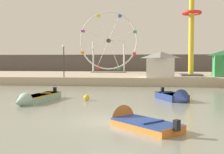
{
  "coord_description": "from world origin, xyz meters",
  "views": [
    {
      "loc": [
        1.65,
        -14.37,
        3.0
      ],
      "look_at": [
        -1.33,
        11.94,
        1.54
      ],
      "focal_mm": 46.83,
      "sensor_mm": 36.0,
      "label": 1
    }
  ],
  "objects_px": {
    "motorboat_seafoam": "(35,99)",
    "drop_tower_yellow_tower": "(191,32)",
    "motorboat_navy_blue": "(176,97)",
    "carnival_booth_white_ticket": "(161,64)",
    "promenade_lamp_near": "(64,56)",
    "mooring_buoy_orange": "(87,97)",
    "ferris_wheel_white_frame": "(109,42)",
    "motorboat_orange_hull": "(132,121)"
  },
  "relations": [
    {
      "from": "promenade_lamp_near",
      "to": "mooring_buoy_orange",
      "type": "distance_m",
      "value": 14.87
    },
    {
      "from": "motorboat_navy_blue",
      "to": "ferris_wheel_white_frame",
      "type": "xyz_separation_m",
      "value": [
        -8.6,
        28.02,
        6.0
      ]
    },
    {
      "from": "motorboat_navy_blue",
      "to": "carnival_booth_white_ticket",
      "type": "xyz_separation_m",
      "value": [
        -0.4,
        14.08,
        2.37
      ]
    },
    {
      "from": "promenade_lamp_near",
      "to": "drop_tower_yellow_tower",
      "type": "bearing_deg",
      "value": 17.58
    },
    {
      "from": "drop_tower_yellow_tower",
      "to": "promenade_lamp_near",
      "type": "distance_m",
      "value": 17.17
    },
    {
      "from": "motorboat_seafoam",
      "to": "ferris_wheel_white_frame",
      "type": "xyz_separation_m",
      "value": [
        1.62,
        29.95,
        6.0
      ]
    },
    {
      "from": "motorboat_seafoam",
      "to": "motorboat_orange_hull",
      "type": "height_order",
      "value": "motorboat_orange_hull"
    },
    {
      "from": "carnival_booth_white_ticket",
      "to": "promenade_lamp_near",
      "type": "distance_m",
      "value": 11.95
    },
    {
      "from": "motorboat_navy_blue",
      "to": "carnival_booth_white_ticket",
      "type": "relative_size",
      "value": 1.0
    },
    {
      "from": "mooring_buoy_orange",
      "to": "motorboat_orange_hull",
      "type": "bearing_deg",
      "value": -65.14
    },
    {
      "from": "motorboat_navy_blue",
      "to": "motorboat_seafoam",
      "type": "bearing_deg",
      "value": -102.68
    },
    {
      "from": "carnival_booth_white_ticket",
      "to": "motorboat_seafoam",
      "type": "bearing_deg",
      "value": -117.09
    },
    {
      "from": "carnival_booth_white_ticket",
      "to": "mooring_buoy_orange",
      "type": "height_order",
      "value": "carnival_booth_white_ticket"
    },
    {
      "from": "motorboat_seafoam",
      "to": "drop_tower_yellow_tower",
      "type": "xyz_separation_m",
      "value": [
        14.04,
        19.96,
        6.56
      ]
    },
    {
      "from": "promenade_lamp_near",
      "to": "mooring_buoy_orange",
      "type": "height_order",
      "value": "promenade_lamp_near"
    },
    {
      "from": "motorboat_seafoam",
      "to": "drop_tower_yellow_tower",
      "type": "distance_m",
      "value": 25.27
    },
    {
      "from": "ferris_wheel_white_frame",
      "to": "motorboat_navy_blue",
      "type": "bearing_deg",
      "value": -72.94
    },
    {
      "from": "drop_tower_yellow_tower",
      "to": "carnival_booth_white_ticket",
      "type": "distance_m",
      "value": 7.14
    },
    {
      "from": "mooring_buoy_orange",
      "to": "motorboat_seafoam",
      "type": "bearing_deg",
      "value": -156.89
    },
    {
      "from": "drop_tower_yellow_tower",
      "to": "ferris_wheel_white_frame",
      "type": "bearing_deg",
      "value": 141.18
    },
    {
      "from": "motorboat_seafoam",
      "to": "mooring_buoy_orange",
      "type": "relative_size",
      "value": 12.78
    },
    {
      "from": "drop_tower_yellow_tower",
      "to": "promenade_lamp_near",
      "type": "relative_size",
      "value": 2.99
    },
    {
      "from": "motorboat_seafoam",
      "to": "mooring_buoy_orange",
      "type": "bearing_deg",
      "value": 122.83
    },
    {
      "from": "motorboat_seafoam",
      "to": "promenade_lamp_near",
      "type": "relative_size",
      "value": 1.41
    },
    {
      "from": "motorboat_seafoam",
      "to": "carnival_booth_white_ticket",
      "type": "bearing_deg",
      "value": 158.2
    },
    {
      "from": "motorboat_navy_blue",
      "to": "carnival_booth_white_ticket",
      "type": "distance_m",
      "value": 14.28
    },
    {
      "from": "carnival_booth_white_ticket",
      "to": "drop_tower_yellow_tower",
      "type": "bearing_deg",
      "value": 47.54
    },
    {
      "from": "motorboat_navy_blue",
      "to": "promenade_lamp_near",
      "type": "height_order",
      "value": "promenade_lamp_near"
    },
    {
      "from": "carnival_booth_white_ticket",
      "to": "mooring_buoy_orange",
      "type": "bearing_deg",
      "value": -109.07
    },
    {
      "from": "ferris_wheel_white_frame",
      "to": "carnival_booth_white_ticket",
      "type": "relative_size",
      "value": 2.69
    },
    {
      "from": "promenade_lamp_near",
      "to": "mooring_buoy_orange",
      "type": "xyz_separation_m",
      "value": [
        5.55,
        -13.37,
        -3.39
      ]
    },
    {
      "from": "drop_tower_yellow_tower",
      "to": "motorboat_seafoam",
      "type": "bearing_deg",
      "value": -125.12
    },
    {
      "from": "motorboat_navy_blue",
      "to": "drop_tower_yellow_tower",
      "type": "xyz_separation_m",
      "value": [
        3.82,
        18.03,
        6.56
      ]
    },
    {
      "from": "motorboat_navy_blue",
      "to": "drop_tower_yellow_tower",
      "type": "distance_m",
      "value": 19.56
    },
    {
      "from": "carnival_booth_white_ticket",
      "to": "motorboat_navy_blue",
      "type": "bearing_deg",
      "value": -83.94
    },
    {
      "from": "motorboat_navy_blue",
      "to": "carnival_booth_white_ticket",
      "type": "height_order",
      "value": "carnival_booth_white_ticket"
    },
    {
      "from": "motorboat_orange_hull",
      "to": "promenade_lamp_near",
      "type": "relative_size",
      "value": 0.98
    },
    {
      "from": "ferris_wheel_white_frame",
      "to": "promenade_lamp_near",
      "type": "distance_m",
      "value": 15.75
    },
    {
      "from": "mooring_buoy_orange",
      "to": "promenade_lamp_near",
      "type": "bearing_deg",
      "value": 112.53
    },
    {
      "from": "motorboat_navy_blue",
      "to": "mooring_buoy_orange",
      "type": "relative_size",
      "value": 8.88
    },
    {
      "from": "promenade_lamp_near",
      "to": "motorboat_orange_hull",
      "type": "bearing_deg",
      "value": -66.57
    },
    {
      "from": "motorboat_orange_hull",
      "to": "mooring_buoy_orange",
      "type": "distance_m",
      "value": 9.12
    }
  ]
}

